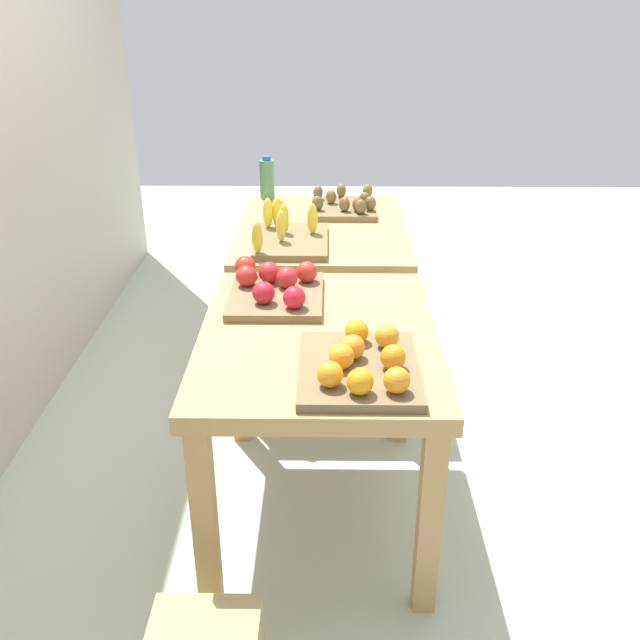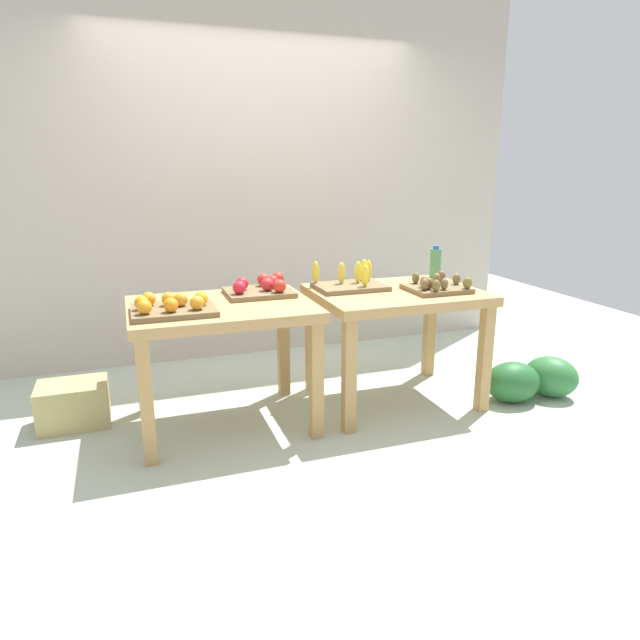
{
  "view_description": "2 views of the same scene",
  "coord_description": "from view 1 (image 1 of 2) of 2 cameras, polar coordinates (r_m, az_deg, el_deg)",
  "views": [
    {
      "loc": [
        -2.69,
        -0.03,
        1.83
      ],
      "look_at": [
        0.02,
        0.0,
        0.52
      ],
      "focal_mm": 40.05,
      "sensor_mm": 36.0,
      "label": 1
    },
    {
      "loc": [
        -1.06,
        -3.13,
        1.5
      ],
      "look_at": [
        0.04,
        -0.0,
        0.6
      ],
      "focal_mm": 31.35,
      "sensor_mm": 36.0,
      "label": 2
    }
  ],
  "objects": [
    {
      "name": "water_bottle",
      "position": [
        3.84,
        -4.26,
        11.18
      ],
      "size": [
        0.08,
        0.08,
        0.23
      ],
      "color": "#4C8C59",
      "rests_on": "display_table_right"
    },
    {
      "name": "display_table_left",
      "position": [
        2.44,
        -0.1,
        -3.26
      ],
      "size": [
        1.04,
        0.8,
        0.75
      ],
      "color": "tan",
      "rests_on": "ground_plane"
    },
    {
      "name": "banana_crate",
      "position": [
        3.18,
        -2.56,
        6.79
      ],
      "size": [
        0.44,
        0.32,
        0.17
      ],
      "color": "brown",
      "rests_on": "display_table_right"
    },
    {
      "name": "watermelon_pile",
      "position": [
        4.48,
        4.0,
        3.64
      ],
      "size": [
        0.73,
        0.45,
        0.28
      ],
      "color": "#2F7239",
      "rests_on": "ground_plane"
    },
    {
      "name": "ground_plane",
      "position": [
        3.26,
        0.05,
        -8.31
      ],
      "size": [
        8.0,
        8.0,
        0.0
      ],
      "primitive_type": "plane",
      "color": "#B0BDA8"
    },
    {
      "name": "apple_bin",
      "position": [
        2.63,
        -3.64,
        2.57
      ],
      "size": [
        0.41,
        0.35,
        0.11
      ],
      "color": "brown",
      "rests_on": "display_table_left"
    },
    {
      "name": "orange_bin",
      "position": [
        2.12,
        3.31,
        -3.55
      ],
      "size": [
        0.44,
        0.36,
        0.11
      ],
      "color": "brown",
      "rests_on": "display_table_left"
    },
    {
      "name": "display_table_right",
      "position": [
        3.46,
        0.15,
        5.82
      ],
      "size": [
        1.04,
        0.8,
        0.75
      ],
      "color": "tan",
      "rests_on": "ground_plane"
    },
    {
      "name": "kiwi_bin",
      "position": [
        3.63,
        1.98,
        9.16
      ],
      "size": [
        0.36,
        0.33,
        0.1
      ],
      "color": "brown",
      "rests_on": "display_table_right"
    }
  ]
}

